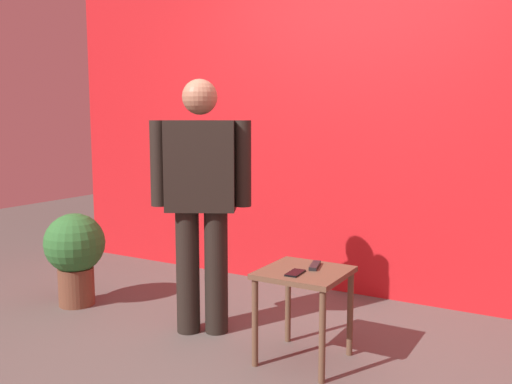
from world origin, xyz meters
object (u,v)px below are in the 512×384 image
object	(u,v)px
standing_person	(201,194)
potted_plant	(75,251)
side_table	(304,286)
cell_phone	(295,273)
tv_remote	(315,266)

from	to	relation	value
standing_person	potted_plant	world-z (taller)	standing_person
side_table	cell_phone	xyz separation A→B (m)	(-0.01, -0.09, 0.10)
tv_remote	potted_plant	size ratio (longest dim) A/B	0.25
standing_person	potted_plant	xyz separation A→B (m)	(-1.12, -0.04, -0.50)
side_table	cell_phone	world-z (taller)	cell_phone
potted_plant	side_table	bearing A→B (deg)	-0.91
side_table	cell_phone	bearing A→B (deg)	-96.61
standing_person	side_table	xyz separation A→B (m)	(0.76, -0.07, -0.47)
cell_phone	tv_remote	xyz separation A→B (m)	(0.04, 0.18, 0.01)
side_table	tv_remote	world-z (taller)	tv_remote
cell_phone	side_table	bearing A→B (deg)	79.45
side_table	tv_remote	size ratio (longest dim) A/B	3.13
side_table	tv_remote	distance (m)	0.13
standing_person	side_table	size ratio (longest dim) A/B	3.04
standing_person	potted_plant	distance (m)	1.23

